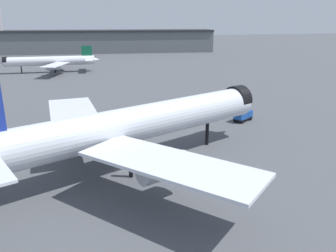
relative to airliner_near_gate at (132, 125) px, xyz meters
name	(u,v)px	position (x,y,z in m)	size (l,w,h in m)	color
ground	(129,170)	(-0.96, -1.10, -7.54)	(900.00, 900.00, 0.00)	#4C4F54
airliner_near_gate	(132,125)	(0.00, 0.00, 0.00)	(58.29, 52.16, 17.12)	silver
airliner_far_taxiway	(51,61)	(-20.45, 115.56, -2.21)	(45.63, 41.76, 12.10)	silver
terminal_building	(82,41)	(-4.47, 208.98, 0.81)	(191.23, 40.22, 30.78)	slate
service_truck_front	(243,115)	(30.77, 20.28, -5.95)	(5.89, 4.85, 3.00)	black
traffic_cone_near_nose	(155,111)	(11.44, 34.06, -7.23)	(0.49, 0.49, 0.61)	#F2600C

